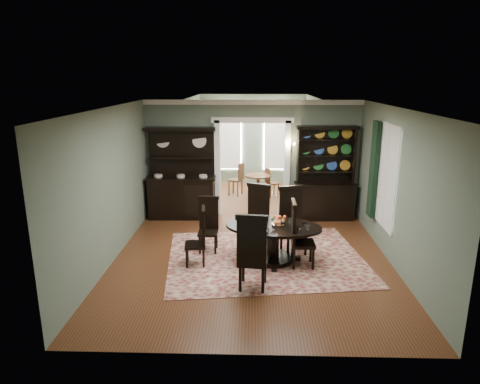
{
  "coord_description": "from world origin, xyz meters",
  "views": [
    {
      "loc": [
        0.02,
        -7.89,
        3.56
      ],
      "look_at": [
        -0.24,
        0.6,
        1.26
      ],
      "focal_mm": 32.0,
      "sensor_mm": 36.0,
      "label": 1
    }
  ],
  "objects_px": {
    "dining_table": "(273,236)",
    "sideboard": "(182,187)",
    "welsh_dresser": "(325,186)",
    "parlor_table": "(258,183)"
  },
  "relations": [
    {
      "from": "dining_table",
      "to": "sideboard",
      "type": "relative_size",
      "value": 0.87
    },
    {
      "from": "dining_table",
      "to": "parlor_table",
      "type": "distance_m",
      "value": 4.52
    },
    {
      "from": "sideboard",
      "to": "welsh_dresser",
      "type": "xyz_separation_m",
      "value": [
        3.67,
        0.01,
        0.05
      ]
    },
    {
      "from": "dining_table",
      "to": "sideboard",
      "type": "bearing_deg",
      "value": 138.29
    },
    {
      "from": "parlor_table",
      "to": "welsh_dresser",
      "type": "bearing_deg",
      "value": -46.72
    },
    {
      "from": "sideboard",
      "to": "parlor_table",
      "type": "height_order",
      "value": "sideboard"
    },
    {
      "from": "sideboard",
      "to": "parlor_table",
      "type": "relative_size",
      "value": 2.98
    },
    {
      "from": "parlor_table",
      "to": "dining_table",
      "type": "bearing_deg",
      "value": -86.77
    },
    {
      "from": "parlor_table",
      "to": "sideboard",
      "type": "bearing_deg",
      "value": -137.91
    },
    {
      "from": "welsh_dresser",
      "to": "parlor_table",
      "type": "height_order",
      "value": "welsh_dresser"
    }
  ]
}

